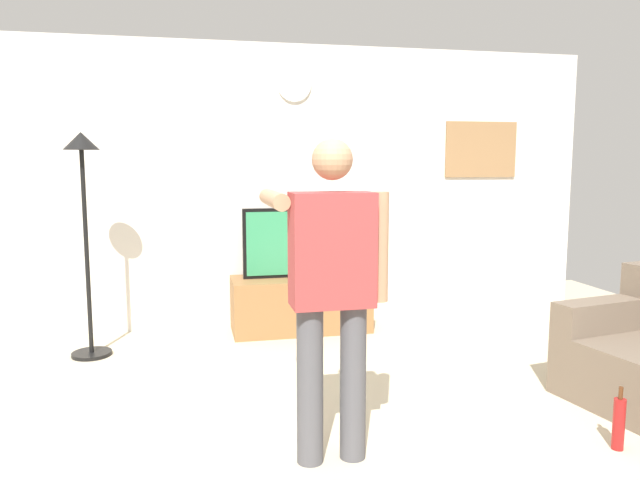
% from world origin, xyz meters
% --- Properties ---
extents(ground_plane, '(8.40, 8.40, 0.00)m').
position_xyz_m(ground_plane, '(0.00, 0.00, 0.00)').
color(ground_plane, beige).
extents(back_wall, '(6.40, 0.10, 2.70)m').
position_xyz_m(back_wall, '(0.00, 2.95, 1.35)').
color(back_wall, silver).
rests_on(back_wall, ground_plane).
extents(tv_stand, '(1.29, 0.56, 0.51)m').
position_xyz_m(tv_stand, '(0.17, 2.60, 0.26)').
color(tv_stand, olive).
rests_on(tv_stand, ground_plane).
extents(television, '(1.06, 0.07, 0.65)m').
position_xyz_m(television, '(0.17, 2.65, 0.84)').
color(television, black).
rests_on(television, tv_stand).
extents(wall_clock, '(0.32, 0.03, 0.32)m').
position_xyz_m(wall_clock, '(0.17, 2.89, 2.32)').
color(wall_clock, white).
extents(framed_picture, '(0.78, 0.04, 0.56)m').
position_xyz_m(framed_picture, '(2.13, 2.90, 1.72)').
color(framed_picture, '#997047').
extents(floor_lamp, '(0.32, 0.32, 1.83)m').
position_xyz_m(floor_lamp, '(-1.66, 2.24, 1.31)').
color(floor_lamp, black).
rests_on(floor_lamp, ground_plane).
extents(person_standing_nearer_lamp, '(0.61, 0.78, 1.71)m').
position_xyz_m(person_standing_nearer_lamp, '(-0.13, 0.12, 0.97)').
color(person_standing_nearer_lamp, '#4C4C51').
rests_on(person_standing_nearer_lamp, ground_plane).
extents(beverage_bottle, '(0.07, 0.07, 0.36)m').
position_xyz_m(beverage_bottle, '(1.46, -0.13, 0.15)').
color(beverage_bottle, maroon).
rests_on(beverage_bottle, ground_plane).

